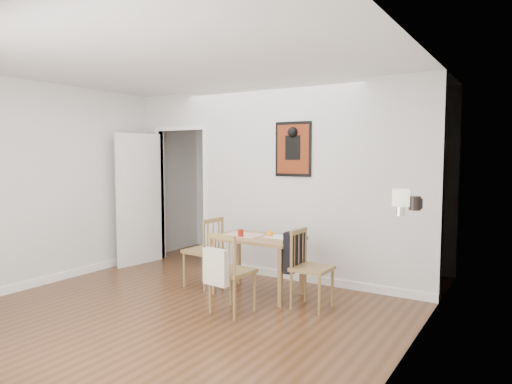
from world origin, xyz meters
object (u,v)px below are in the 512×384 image
Objects in this scene: mantel_lamp at (401,199)px; ceramic_jar_b at (419,203)px; orange_fruit at (270,234)px; dining_table at (258,244)px; bookshelf at (232,201)px; chair_right at (310,268)px; chair_front at (232,272)px; ceramic_jar_a at (415,203)px; fireplace at (408,269)px; notebook at (279,237)px; chair_left at (203,252)px; red_glass at (241,233)px.

mantel_lamp reaches higher than ceramic_jar_b.
dining_table is at bearing -156.76° from orange_fruit.
ceramic_jar_b is at bearing -28.44° from bookshelf.
chair_front is (-0.65, -0.58, -0.01)m from chair_right.
mantel_lamp is 0.47m from ceramic_jar_a.
chair_front is 0.69× the size of fireplace.
orange_fruit is (-0.61, 0.18, 0.29)m from chair_right.
notebook is 1.24× the size of mantel_lamp.
mantel_lamp reaches higher than ceramic_jar_a.
bookshelf reaches higher than chair_left.
dining_table is at bearing 30.56° from red_glass.
red_glass is 1.12× the size of orange_fruit.
chair_left is 3.92× the size of mantel_lamp.
orange_fruit is 1.78m from ceramic_jar_b.
chair_front is 3.80× the size of mantel_lamp.
mantel_lamp is at bearing -91.64° from ceramic_jar_a.
ceramic_jar_b is at bearing 3.54° from chair_right.
dining_table is 0.57× the size of bookshelf.
ceramic_jar_a is at bearing 15.55° from chair_front.
orange_fruit is at bearing 167.55° from fireplace.
ceramic_jar_b is (1.71, -0.11, 0.47)m from orange_fruit.
chair_left is 3.16× the size of notebook.
fireplace is 1.74m from orange_fruit.
notebook is 2.15× the size of ceramic_jar_a.
chair_right is at bearing -22.14° from notebook.
bookshelf is 7.92× the size of mantel_lamp.
ceramic_jar_a reaches higher than fireplace.
mantel_lamp is at bearing 0.65° from chair_front.
fireplace reaches higher than chair_right.
orange_fruit is at bearing 163.44° from chair_right.
bookshelf is 22.67× the size of orange_fruit.
mantel_lamp is at bearing -35.89° from bookshelf.
red_glass is 0.35m from orange_fruit.
chair_right is at bearing -1.66° from chair_left.
fireplace is 0.78m from mantel_lamp.
chair_left is 0.49× the size of bookshelf.
chair_left reaches higher than chair_front.
dining_table is at bearing -160.29° from notebook.
notebook is (0.13, 0.79, 0.27)m from chair_front.
chair_left is at bearing -174.08° from dining_table.
fireplace is at bearing -9.76° from dining_table.
mantel_lamp reaches higher than chair_left.
chair_right reaches higher than orange_fruit.
mantel_lamp is at bearing -23.48° from orange_fruit.
red_glass is at bearing 178.76° from chair_right.
chair_right is at bearing 175.33° from ceramic_jar_a.
dining_table is 1.18× the size of chair_front.
chair_right is at bearing -176.46° from ceramic_jar_b.
red_glass is 0.39× the size of mantel_lamp.
chair_right is at bearing -16.56° from orange_fruit.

